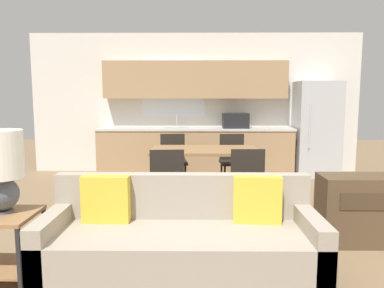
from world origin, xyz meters
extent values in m
plane|color=#7F6647|center=(0.00, 0.00, 0.00)|extent=(20.00, 20.00, 0.00)
cube|color=silver|center=(0.00, 4.63, 1.35)|extent=(6.40, 0.06, 2.70)
cube|color=white|center=(-0.42, 4.59, 1.67)|extent=(1.22, 0.01, 1.14)
cube|color=tan|center=(0.00, 4.29, 0.43)|extent=(3.65, 0.62, 0.86)
cube|color=silver|center=(0.00, 4.29, 0.88)|extent=(3.68, 0.65, 0.04)
cube|color=#B2B5B7|center=(-0.35, 4.24, 0.90)|extent=(0.48, 0.36, 0.01)
cylinder|color=#B7BABC|center=(-0.35, 4.41, 1.02)|extent=(0.02, 0.02, 0.24)
cube|color=tan|center=(0.00, 4.43, 1.80)|extent=(3.47, 0.34, 0.70)
cube|color=black|center=(0.75, 4.24, 1.04)|extent=(0.48, 0.36, 0.28)
cube|color=#B7BABC|center=(2.27, 4.24, 0.88)|extent=(0.78, 0.67, 1.77)
cylinder|color=silver|center=(2.04, 3.89, 0.97)|extent=(0.02, 0.02, 0.79)
cube|color=olive|center=(0.14, 2.42, 0.74)|extent=(1.50, 0.86, 0.04)
cylinder|color=olive|center=(-0.55, 2.06, 0.36)|extent=(0.05, 0.05, 0.72)
cylinder|color=olive|center=(0.83, 2.06, 0.36)|extent=(0.05, 0.05, 0.72)
cylinder|color=olive|center=(-0.55, 2.79, 0.36)|extent=(0.05, 0.05, 0.72)
cylinder|color=olive|center=(0.83, 2.79, 0.36)|extent=(0.05, 0.05, 0.72)
cylinder|color=#3D2D1E|center=(-1.10, 0.42, 0.05)|extent=(0.05, 0.05, 0.10)
cylinder|color=#3D2D1E|center=(0.90, 0.42, 0.05)|extent=(0.05, 0.05, 0.10)
cube|color=gray|center=(-0.10, 0.10, 0.27)|extent=(2.20, 0.80, 0.33)
cube|color=gray|center=(-0.10, 0.43, 0.46)|extent=(2.20, 0.14, 0.73)
cube|color=gray|center=(-1.13, 0.10, 0.34)|extent=(0.14, 0.80, 0.47)
cube|color=gray|center=(0.93, 0.10, 0.34)|extent=(0.14, 0.80, 0.47)
cube|color=gold|center=(-0.75, 0.30, 0.63)|extent=(0.40, 0.13, 0.40)
cube|color=gold|center=(0.53, 0.30, 0.63)|extent=(0.41, 0.16, 0.40)
cube|color=olive|center=(-1.54, 0.10, 0.55)|extent=(0.52, 0.52, 0.03)
cube|color=olive|center=(-1.54, 0.10, 0.12)|extent=(0.47, 0.47, 0.02)
cube|color=#232326|center=(-1.30, -0.13, 0.27)|extent=(0.03, 0.03, 0.53)
cube|color=#232326|center=(-1.30, 0.34, 0.27)|extent=(0.03, 0.03, 0.53)
cylinder|color=#4C515B|center=(-1.55, 0.14, 0.57)|extent=(0.16, 0.16, 0.02)
sphere|color=#4C515B|center=(-1.55, 0.14, 0.72)|extent=(0.27, 0.27, 0.27)
cube|color=brown|center=(1.89, 0.93, 0.35)|extent=(1.22, 0.40, 0.70)
cube|color=black|center=(0.62, 1.75, 0.44)|extent=(0.43, 0.43, 0.04)
cube|color=black|center=(0.62, 1.55, 0.67)|extent=(0.40, 0.04, 0.42)
cylinder|color=black|center=(0.78, 1.92, 0.21)|extent=(0.03, 0.03, 0.42)
cylinder|color=black|center=(0.44, 1.91, 0.21)|extent=(0.03, 0.03, 0.42)
cylinder|color=black|center=(0.79, 1.58, 0.21)|extent=(0.03, 0.03, 0.42)
cylinder|color=black|center=(0.45, 1.57, 0.21)|extent=(0.03, 0.03, 0.42)
cube|color=black|center=(-0.34, 3.12, 0.44)|extent=(0.48, 0.48, 0.04)
cube|color=black|center=(-0.37, 3.31, 0.67)|extent=(0.40, 0.09, 0.42)
cylinder|color=black|center=(-0.49, 2.93, 0.21)|extent=(0.03, 0.03, 0.42)
cylinder|color=black|center=(-0.15, 2.97, 0.21)|extent=(0.03, 0.03, 0.42)
cylinder|color=black|center=(-0.54, 3.26, 0.21)|extent=(0.03, 0.03, 0.42)
cylinder|color=black|center=(-0.20, 3.31, 0.21)|extent=(0.03, 0.03, 0.42)
cube|color=black|center=(-0.34, 1.69, 0.44)|extent=(0.46, 0.46, 0.04)
cube|color=black|center=(-0.32, 1.50, 0.67)|extent=(0.40, 0.07, 0.42)
cylinder|color=black|center=(-0.19, 1.88, 0.21)|extent=(0.03, 0.03, 0.42)
cylinder|color=black|center=(-0.53, 1.84, 0.21)|extent=(0.03, 0.03, 0.42)
cylinder|color=black|center=(-0.16, 1.54, 0.21)|extent=(0.03, 0.03, 0.42)
cylinder|color=black|center=(-0.49, 1.50, 0.21)|extent=(0.03, 0.03, 0.42)
cube|color=black|center=(0.62, 3.11, 0.44)|extent=(0.45, 0.45, 0.04)
cube|color=black|center=(0.60, 3.31, 0.67)|extent=(0.40, 0.06, 0.42)
cylinder|color=black|center=(0.46, 2.93, 0.21)|extent=(0.03, 0.03, 0.42)
cylinder|color=black|center=(0.80, 2.96, 0.21)|extent=(0.03, 0.03, 0.42)
cylinder|color=black|center=(0.43, 3.27, 0.21)|extent=(0.03, 0.03, 0.42)
cylinder|color=black|center=(0.77, 3.30, 0.21)|extent=(0.03, 0.03, 0.42)
camera|label=1|loc=(0.02, -2.77, 1.50)|focal=35.00mm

